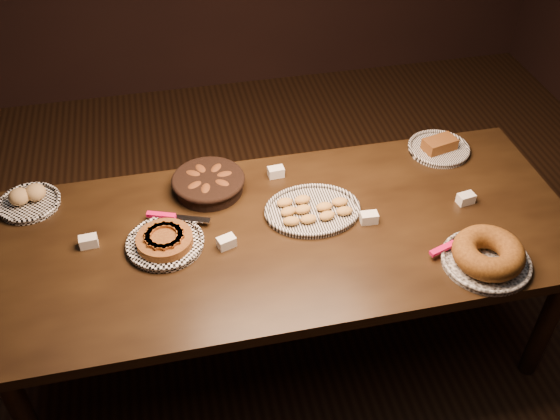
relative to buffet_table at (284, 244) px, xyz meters
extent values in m
plane|color=black|center=(0.00, 0.00, -0.68)|extent=(5.00, 5.00, 0.00)
cube|color=black|center=(0.00, 0.00, 0.05)|extent=(2.40, 1.00, 0.05)
cylinder|color=black|center=(-1.08, -0.38, -0.33)|extent=(0.08, 0.08, 0.70)
cylinder|color=black|center=(1.08, -0.38, -0.33)|extent=(0.08, 0.08, 0.70)
cylinder|color=black|center=(-1.08, 0.38, -0.33)|extent=(0.08, 0.08, 0.70)
cylinder|color=black|center=(1.08, 0.38, -0.33)|extent=(0.08, 0.08, 0.70)
torus|color=white|center=(-0.48, 0.02, 0.09)|extent=(0.31, 0.31, 0.02)
cylinder|color=#4B230F|center=(-0.48, 0.02, 0.10)|extent=(0.28, 0.28, 0.04)
cube|color=#582F0F|center=(-0.42, 0.00, 0.13)|extent=(0.04, 0.08, 0.01)
cube|color=#582F0F|center=(-0.42, 0.03, 0.13)|extent=(0.03, 0.08, 0.01)
cube|color=#582F0F|center=(-0.43, 0.05, 0.13)|extent=(0.06, 0.07, 0.01)
cube|color=#582F0F|center=(-0.45, 0.07, 0.13)|extent=(0.08, 0.06, 0.01)
cube|color=#582F0F|center=(-0.47, 0.08, 0.13)|extent=(0.08, 0.03, 0.01)
cube|color=#582F0F|center=(-0.50, 0.07, 0.13)|extent=(0.08, 0.05, 0.01)
cube|color=#582F0F|center=(-0.52, 0.06, 0.13)|extent=(0.07, 0.07, 0.01)
cube|color=#582F0F|center=(-0.53, 0.03, 0.13)|extent=(0.04, 0.08, 0.01)
cube|color=#582F0F|center=(-0.54, 0.01, 0.13)|extent=(0.03, 0.08, 0.01)
cube|color=#582F0F|center=(-0.53, -0.02, 0.13)|extent=(0.06, 0.07, 0.01)
cube|color=#582F0F|center=(-0.51, -0.04, 0.13)|extent=(0.08, 0.06, 0.01)
cube|color=#582F0F|center=(-0.48, -0.04, 0.13)|extent=(0.08, 0.03, 0.01)
cube|color=#582F0F|center=(-0.45, -0.04, 0.13)|extent=(0.08, 0.05, 0.01)
cube|color=#582F0F|center=(-0.43, -0.02, 0.13)|extent=(0.07, 0.07, 0.01)
cube|color=#E70B52|center=(-0.48, 0.17, 0.10)|extent=(0.12, 0.06, 0.02)
cube|color=silver|center=(-0.36, 0.12, 0.10)|extent=(0.15, 0.08, 0.00)
torus|color=black|center=(0.14, 0.08, 0.09)|extent=(0.33, 0.33, 0.02)
ellipsoid|color=olive|center=(0.03, 0.02, 0.10)|extent=(0.08, 0.05, 0.03)
ellipsoid|color=olive|center=(0.10, 0.02, 0.10)|extent=(0.07, 0.05, 0.03)
ellipsoid|color=olive|center=(0.18, 0.02, 0.10)|extent=(0.08, 0.06, 0.03)
ellipsoid|color=olive|center=(0.26, 0.03, 0.10)|extent=(0.07, 0.05, 0.03)
ellipsoid|color=olive|center=(0.03, 0.08, 0.10)|extent=(0.08, 0.06, 0.03)
ellipsoid|color=olive|center=(0.10, 0.08, 0.10)|extent=(0.07, 0.05, 0.03)
ellipsoid|color=olive|center=(0.19, 0.08, 0.10)|extent=(0.07, 0.05, 0.03)
ellipsoid|color=olive|center=(0.26, 0.09, 0.10)|extent=(0.07, 0.05, 0.03)
ellipsoid|color=olive|center=(0.03, 0.14, 0.10)|extent=(0.07, 0.05, 0.03)
ellipsoid|color=olive|center=(0.11, 0.14, 0.10)|extent=(0.07, 0.05, 0.03)
torus|color=black|center=(0.71, -0.34, 0.09)|extent=(0.34, 0.34, 0.02)
torus|color=brown|center=(0.71, -0.34, 0.13)|extent=(0.30, 0.30, 0.09)
cube|color=#E70B52|center=(0.57, -0.26, 0.10)|extent=(0.12, 0.06, 0.02)
cube|color=silver|center=(0.69, -0.22, 0.10)|extent=(0.15, 0.08, 0.00)
cylinder|color=black|center=(-0.26, 0.32, 0.11)|extent=(0.37, 0.37, 0.07)
torus|color=black|center=(-0.26, 0.32, 0.13)|extent=(0.32, 0.32, 0.03)
ellipsoid|color=#351A0A|center=(-0.19, 0.33, 0.13)|extent=(0.10, 0.06, 0.04)
ellipsoid|color=#351A0A|center=(-0.22, 0.38, 0.13)|extent=(0.10, 0.11, 0.04)
ellipsoid|color=#351A0A|center=(-0.29, 0.39, 0.13)|extent=(0.08, 0.11, 0.04)
ellipsoid|color=#351A0A|center=(-0.32, 0.36, 0.13)|extent=(0.11, 0.10, 0.04)
ellipsoid|color=#351A0A|center=(-0.33, 0.28, 0.13)|extent=(0.11, 0.09, 0.04)
ellipsoid|color=#351A0A|center=(-0.28, 0.25, 0.13)|extent=(0.07, 0.10, 0.04)
ellipsoid|color=#351A0A|center=(-0.21, 0.27, 0.13)|extent=(0.10, 0.10, 0.04)
torus|color=white|center=(-1.02, 0.38, 0.09)|extent=(0.26, 0.26, 0.02)
ellipsoid|color=tan|center=(-1.05, 0.39, 0.12)|extent=(0.09, 0.09, 0.07)
ellipsoid|color=tan|center=(-0.99, 0.40, 0.12)|extent=(0.09, 0.09, 0.07)
torus|color=black|center=(0.83, 0.38, 0.09)|extent=(0.29, 0.29, 0.02)
cube|color=#4B230F|center=(0.83, 0.38, 0.11)|extent=(0.17, 0.12, 0.05)
cube|color=white|center=(-0.24, -0.04, 0.10)|extent=(0.08, 0.06, 0.04)
cube|color=white|center=(0.04, 0.36, 0.10)|extent=(0.07, 0.05, 0.04)
cube|color=white|center=(0.35, -0.02, 0.10)|extent=(0.07, 0.05, 0.04)
cube|color=white|center=(-0.77, 0.08, 0.10)|extent=(0.07, 0.05, 0.04)
cube|color=white|center=(0.79, 0.01, 0.10)|extent=(0.08, 0.06, 0.04)
camera|label=1|loc=(-0.40, -1.79, 1.81)|focal=40.00mm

